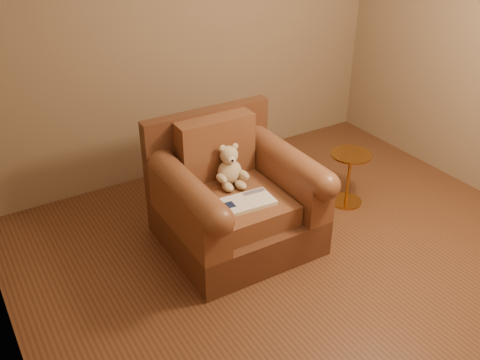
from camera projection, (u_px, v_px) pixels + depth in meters
floor at (319, 275)px, 3.86m from camera, size 4.00×4.00×0.00m
room at (342, 38)px, 3.00m from camera, size 4.02×4.02×2.71m
armchair at (233, 199)px, 4.06m from camera, size 1.07×1.02×0.96m
teddy_bear at (230, 169)px, 4.03m from camera, size 0.23×0.27×0.32m
guidebook at (247, 202)px, 3.84m from camera, size 0.40×0.26×0.03m
side_table at (349, 177)px, 4.58m from camera, size 0.34×0.34×0.48m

